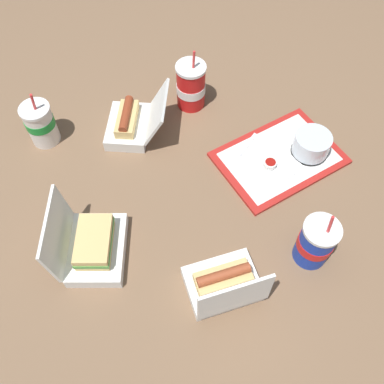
{
  "coord_description": "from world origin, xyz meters",
  "views": [
    {
      "loc": [
        -0.26,
        -0.62,
        1.07
      ],
      "look_at": [
        -0.02,
        -0.01,
        0.05
      ],
      "focal_mm": 40.0,
      "sensor_mm": 36.0,
      "label": 1
    }
  ],
  "objects_px": {
    "clamshell_hotdog_front": "(224,284)",
    "soda_cup_center": "(316,242)",
    "cake_container": "(311,145)",
    "soda_cup_corner": "(40,124)",
    "ketchup_cup": "(270,164)",
    "clamshell_hotdog_corner": "(131,123)",
    "plastic_fork": "(247,145)",
    "soda_cup_left": "(191,86)",
    "food_tray": "(279,158)",
    "clamshell_sandwich_back": "(92,245)"
  },
  "relations": [
    {
      "from": "cake_container",
      "to": "soda_cup_left",
      "type": "xyz_separation_m",
      "value": [
        -0.26,
        0.34,
        0.03
      ]
    },
    {
      "from": "clamshell_hotdog_corner",
      "to": "clamshell_hotdog_front",
      "type": "relative_size",
      "value": 1.33
    },
    {
      "from": "food_tray",
      "to": "clamshell_sandwich_back",
      "type": "distance_m",
      "value": 0.63
    },
    {
      "from": "plastic_fork",
      "to": "clamshell_hotdog_front",
      "type": "xyz_separation_m",
      "value": [
        -0.26,
        -0.4,
        0.03
      ]
    },
    {
      "from": "food_tray",
      "to": "cake_container",
      "type": "height_order",
      "value": "cake_container"
    },
    {
      "from": "ketchup_cup",
      "to": "soda_cup_corner",
      "type": "bearing_deg",
      "value": 148.98
    },
    {
      "from": "clamshell_hotdog_corner",
      "to": "soda_cup_left",
      "type": "height_order",
      "value": "soda_cup_left"
    },
    {
      "from": "clamshell_hotdog_front",
      "to": "soda_cup_corner",
      "type": "height_order",
      "value": "soda_cup_corner"
    },
    {
      "from": "soda_cup_left",
      "to": "soda_cup_corner",
      "type": "bearing_deg",
      "value": 177.51
    },
    {
      "from": "food_tray",
      "to": "clamshell_hotdog_corner",
      "type": "bearing_deg",
      "value": 144.71
    },
    {
      "from": "ketchup_cup",
      "to": "soda_cup_center",
      "type": "distance_m",
      "value": 0.3
    },
    {
      "from": "food_tray",
      "to": "soda_cup_left",
      "type": "distance_m",
      "value": 0.37
    },
    {
      "from": "clamshell_sandwich_back",
      "to": "soda_cup_center",
      "type": "relative_size",
      "value": 1.18
    },
    {
      "from": "clamshell_hotdog_corner",
      "to": "soda_cup_center",
      "type": "distance_m",
      "value": 0.68
    },
    {
      "from": "ketchup_cup",
      "to": "clamshell_sandwich_back",
      "type": "distance_m",
      "value": 0.57
    },
    {
      "from": "cake_container",
      "to": "soda_cup_corner",
      "type": "relative_size",
      "value": 0.57
    },
    {
      "from": "cake_container",
      "to": "food_tray",
      "type": "bearing_deg",
      "value": 170.0
    },
    {
      "from": "ketchup_cup",
      "to": "food_tray",
      "type": "bearing_deg",
      "value": 26.41
    },
    {
      "from": "cake_container",
      "to": "clamshell_sandwich_back",
      "type": "relative_size",
      "value": 0.46
    },
    {
      "from": "food_tray",
      "to": "cake_container",
      "type": "distance_m",
      "value": 0.1
    },
    {
      "from": "food_tray",
      "to": "soda_cup_left",
      "type": "xyz_separation_m",
      "value": [
        -0.17,
        0.32,
        0.07
      ]
    },
    {
      "from": "clamshell_hotdog_corner",
      "to": "soda_cup_corner",
      "type": "height_order",
      "value": "soda_cup_corner"
    },
    {
      "from": "soda_cup_center",
      "to": "clamshell_hotdog_corner",
      "type": "bearing_deg",
      "value": 117.94
    },
    {
      "from": "clamshell_hotdog_corner",
      "to": "clamshell_sandwich_back",
      "type": "bearing_deg",
      "value": -120.42
    },
    {
      "from": "cake_container",
      "to": "soda_cup_corner",
      "type": "height_order",
      "value": "soda_cup_corner"
    },
    {
      "from": "plastic_fork",
      "to": "clamshell_hotdog_corner",
      "type": "bearing_deg",
      "value": 113.82
    },
    {
      "from": "clamshell_sandwich_back",
      "to": "food_tray",
      "type": "bearing_deg",
      "value": 9.44
    },
    {
      "from": "food_tray",
      "to": "soda_cup_center",
      "type": "relative_size",
      "value": 1.93
    },
    {
      "from": "clamshell_sandwich_back",
      "to": "ketchup_cup",
      "type": "bearing_deg",
      "value": 7.91
    },
    {
      "from": "clamshell_hotdog_corner",
      "to": "clamshell_sandwich_back",
      "type": "relative_size",
      "value": 1.02
    },
    {
      "from": "cake_container",
      "to": "soda_cup_center",
      "type": "relative_size",
      "value": 0.54
    },
    {
      "from": "food_tray",
      "to": "soda_cup_center",
      "type": "distance_m",
      "value": 0.34
    },
    {
      "from": "soda_cup_corner",
      "to": "food_tray",
      "type": "bearing_deg",
      "value": -27.62
    },
    {
      "from": "clamshell_hotdog_corner",
      "to": "cake_container",
      "type": "bearing_deg",
      "value": -31.15
    },
    {
      "from": "clamshell_hotdog_front",
      "to": "soda_cup_center",
      "type": "bearing_deg",
      "value": 1.12
    },
    {
      "from": "food_tray",
      "to": "soda_cup_center",
      "type": "height_order",
      "value": "soda_cup_center"
    },
    {
      "from": "food_tray",
      "to": "clamshell_hotdog_front",
      "type": "relative_size",
      "value": 2.14
    },
    {
      "from": "clamshell_hotdog_corner",
      "to": "soda_cup_corner",
      "type": "relative_size",
      "value": 1.26
    },
    {
      "from": "cake_container",
      "to": "soda_cup_left",
      "type": "distance_m",
      "value": 0.43
    },
    {
      "from": "clamshell_hotdog_corner",
      "to": "plastic_fork",
      "type": "bearing_deg",
      "value": -32.33
    },
    {
      "from": "ketchup_cup",
      "to": "clamshell_hotdog_front",
      "type": "relative_size",
      "value": 0.21
    },
    {
      "from": "food_tray",
      "to": "clamshell_hotdog_front",
      "type": "bearing_deg",
      "value": -135.63
    },
    {
      "from": "cake_container",
      "to": "clamshell_sandwich_back",
      "type": "distance_m",
      "value": 0.72
    },
    {
      "from": "cake_container",
      "to": "clamshell_hotdog_front",
      "type": "distance_m",
      "value": 0.53
    },
    {
      "from": "plastic_fork",
      "to": "soda_cup_left",
      "type": "height_order",
      "value": "soda_cup_left"
    },
    {
      "from": "food_tray",
      "to": "clamshell_sandwich_back",
      "type": "height_order",
      "value": "clamshell_sandwich_back"
    },
    {
      "from": "soda_cup_left",
      "to": "clamshell_sandwich_back",
      "type": "bearing_deg",
      "value": -136.27
    },
    {
      "from": "food_tray",
      "to": "clamshell_hotdog_corner",
      "type": "xyz_separation_m",
      "value": [
        -0.39,
        0.28,
        0.03
      ]
    },
    {
      "from": "ketchup_cup",
      "to": "cake_container",
      "type": "bearing_deg",
      "value": 2.68
    },
    {
      "from": "plastic_fork",
      "to": "soda_cup_center",
      "type": "distance_m",
      "value": 0.4
    }
  ]
}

